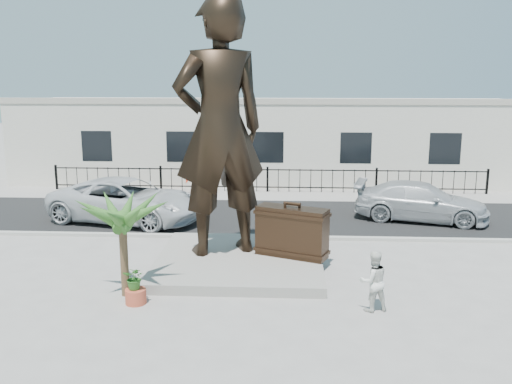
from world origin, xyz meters
TOP-DOWN VIEW (x-y plane):
  - ground at (0.00, 0.00)m, footprint 100.00×100.00m
  - street at (0.00, 8.00)m, footprint 40.00×7.00m
  - curb at (0.00, 4.50)m, footprint 40.00×0.25m
  - far_sidewalk at (0.00, 12.00)m, footprint 40.00×2.50m
  - plinth at (-0.50, 1.50)m, footprint 5.20×5.20m
  - fence at (0.00, 12.80)m, footprint 22.00×0.10m
  - building at (0.00, 17.00)m, footprint 28.00×7.00m
  - statue at (-1.15, 2.01)m, footprint 3.45×2.92m
  - suitcase at (1.16, 1.66)m, footprint 2.36×1.54m
  - tourist at (3.22, -1.76)m, footprint 0.91×0.79m
  - car_white at (-5.56, 6.68)m, footprint 6.85×4.44m
  - car_silver at (6.53, 7.53)m, footprint 5.75×3.44m
  - worker at (-3.63, 12.37)m, footprint 1.23×1.04m
  - palm_tree at (-3.44, -1.11)m, footprint 1.80×1.80m
  - planter at (-3.01, -1.66)m, footprint 0.56×0.56m
  - shrub at (-3.01, -1.66)m, footprint 0.64×0.57m

SIDE VIEW (x-z plane):
  - ground at x=0.00m, z-range 0.00..0.00m
  - palm_tree at x=-3.44m, z-range -1.60..1.60m
  - street at x=0.00m, z-range 0.00..0.01m
  - far_sidewalk at x=0.00m, z-range 0.00..0.02m
  - curb at x=0.00m, z-range 0.00..0.12m
  - plinth at x=-0.50m, z-range 0.00..0.30m
  - planter at x=-3.01m, z-range 0.00..0.40m
  - fence at x=0.00m, z-range 0.00..1.20m
  - shrub at x=-3.01m, z-range 0.40..1.04m
  - car_silver at x=6.53m, z-range 0.01..1.57m
  - tourist at x=3.22m, z-range 0.00..1.61m
  - worker at x=-3.63m, z-range 0.02..1.67m
  - car_white at x=-5.56m, z-range 0.01..1.77m
  - suitcase at x=1.16m, z-range 0.30..1.89m
  - building at x=0.00m, z-range 0.00..4.40m
  - statue at x=-1.15m, z-range 0.30..8.33m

